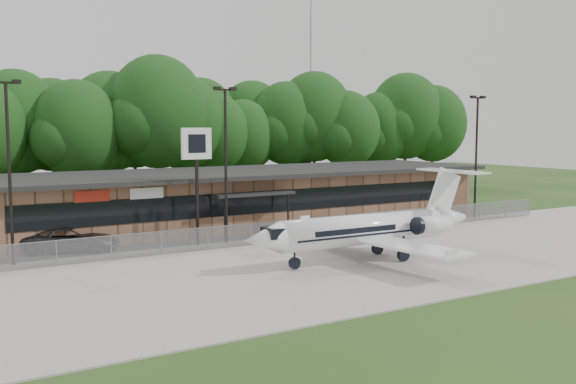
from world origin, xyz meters
TOP-DOWN VIEW (x-y plane):
  - ground at (0.00, 0.00)m, footprint 160.00×160.00m
  - apron at (0.00, 8.00)m, footprint 64.00×18.00m
  - parking_lot at (0.00, 19.50)m, footprint 50.00×9.00m
  - terminal at (-0.00, 23.94)m, footprint 41.00×11.65m
  - fence at (0.00, 15.00)m, footprint 46.00×0.04m
  - treeline at (0.00, 42.00)m, footprint 72.00×12.00m
  - radio_mast at (22.00, 48.00)m, footprint 0.20×0.20m
  - light_pole_left at (-18.00, 16.50)m, footprint 1.55×0.30m
  - light_pole_mid at (-5.00, 16.50)m, footprint 1.55×0.30m
  - light_pole_right at (18.00, 16.50)m, footprint 1.55×0.30m
  - business_jet at (-0.25, 7.35)m, footprint 15.33×13.62m
  - suv at (-14.34, 19.06)m, footprint 6.27×4.49m
  - pole_sign at (-6.90, 16.80)m, footprint 2.00×0.26m

SIDE VIEW (x-z plane):
  - ground at x=0.00m, z-range 0.00..0.00m
  - parking_lot at x=0.00m, z-range 0.00..0.06m
  - apron at x=0.00m, z-range 0.00..0.08m
  - fence at x=0.00m, z-range 0.02..1.54m
  - suv at x=-14.34m, z-range 0.00..1.59m
  - business_jet at x=-0.25m, z-range -0.74..4.44m
  - terminal at x=0.00m, z-range 0.03..4.33m
  - pole_sign at x=-6.90m, z-range 2.02..9.64m
  - light_pole_left at x=-18.00m, z-range 0.86..11.09m
  - light_pole_mid at x=-5.00m, z-range 0.86..11.09m
  - light_pole_right at x=18.00m, z-range 0.86..11.09m
  - treeline at x=0.00m, z-range 0.00..15.00m
  - radio_mast at x=22.00m, z-range 0.00..25.00m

